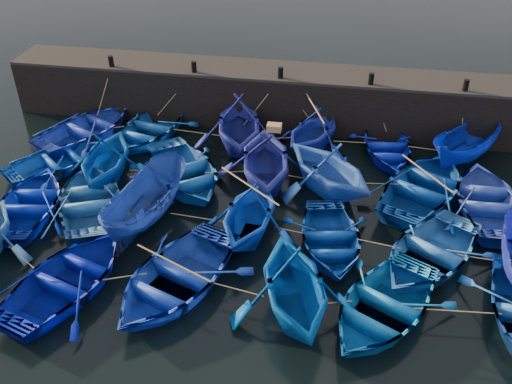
% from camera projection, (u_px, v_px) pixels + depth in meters
% --- Properties ---
extents(ground, '(120.00, 120.00, 0.00)m').
position_uv_depth(ground, '(240.00, 261.00, 19.27)').
color(ground, black).
rests_on(ground, ground).
extents(quay_wall, '(26.00, 2.50, 2.50)m').
position_uv_depth(quay_wall, '(282.00, 98.00, 27.12)').
color(quay_wall, black).
rests_on(quay_wall, ground).
extents(quay_top, '(26.00, 2.50, 0.12)m').
position_uv_depth(quay_top, '(283.00, 72.00, 26.38)').
color(quay_top, black).
rests_on(quay_top, quay_wall).
extents(bollard_0, '(0.24, 0.24, 0.50)m').
position_uv_depth(bollard_0, '(111.00, 61.00, 26.61)').
color(bollard_0, black).
rests_on(bollard_0, quay_top).
extents(bollard_1, '(0.24, 0.24, 0.50)m').
position_uv_depth(bollard_1, '(194.00, 67.00, 26.04)').
color(bollard_1, black).
rests_on(bollard_1, quay_top).
extents(bollard_2, '(0.24, 0.24, 0.50)m').
position_uv_depth(bollard_2, '(281.00, 73.00, 25.47)').
color(bollard_2, black).
rests_on(bollard_2, quay_top).
extents(bollard_3, '(0.24, 0.24, 0.50)m').
position_uv_depth(bollard_3, '(371.00, 79.00, 24.90)').
color(bollard_3, black).
rests_on(bollard_3, quay_top).
extents(bollard_4, '(0.24, 0.24, 0.50)m').
position_uv_depth(bollard_4, '(466.00, 85.00, 24.33)').
color(bollard_4, black).
rests_on(bollard_4, quay_top).
extents(boat_0, '(5.60, 6.21, 1.06)m').
position_uv_depth(boat_0, '(87.00, 128.00, 26.13)').
color(boat_0, '#172E9C').
rests_on(boat_0, ground).
extents(boat_1, '(4.43, 5.49, 1.01)m').
position_uv_depth(boat_1, '(149.00, 128.00, 26.17)').
color(boat_1, '#0E4895').
rests_on(boat_1, ground).
extents(boat_2, '(5.04, 5.55, 2.52)m').
position_uv_depth(boat_2, '(239.00, 123.00, 24.93)').
color(boat_2, navy).
rests_on(boat_2, ground).
extents(boat_3, '(4.70, 4.96, 2.05)m').
position_uv_depth(boat_3, '(313.00, 130.00, 24.91)').
color(boat_3, '#182B9D').
rests_on(boat_3, ground).
extents(boat_4, '(3.66, 4.70, 0.89)m').
position_uv_depth(boat_4, '(387.00, 147.00, 24.84)').
color(boat_4, '#081894').
rests_on(boat_4, ground).
extents(boat_5, '(3.97, 4.45, 1.69)m').
position_uv_depth(boat_5, '(466.00, 147.00, 24.04)').
color(boat_5, '#071FA2').
rests_on(boat_5, ground).
extents(boat_6, '(5.26, 5.43, 0.92)m').
position_uv_depth(boat_6, '(58.00, 160.00, 23.85)').
color(boat_6, '#0A42AD').
rests_on(boat_6, ground).
extents(boat_7, '(3.98, 4.51, 2.22)m').
position_uv_depth(boat_7, '(106.00, 157.00, 22.83)').
color(boat_7, '#024094').
rests_on(boat_7, ground).
extents(boat_8, '(6.06, 6.37, 1.08)m').
position_uv_depth(boat_8, '(184.00, 171.00, 23.01)').
color(boat_8, '#1556AE').
rests_on(boat_8, ground).
extents(boat_9, '(4.92, 5.45, 2.51)m').
position_uv_depth(boat_9, '(266.00, 158.00, 22.45)').
color(boat_9, navy).
rests_on(boat_9, ground).
extents(boat_10, '(5.92, 5.91, 2.36)m').
position_uv_depth(boat_10, '(329.00, 167.00, 22.05)').
color(boat_10, blue).
rests_on(boat_10, ground).
extents(boat_11, '(5.87, 6.59, 1.13)m').
position_uv_depth(boat_11, '(425.00, 186.00, 22.06)').
color(boat_11, navy).
rests_on(boat_11, ground).
extents(boat_12, '(3.69, 5.07, 1.03)m').
position_uv_depth(boat_12, '(489.00, 200.00, 21.35)').
color(boat_12, '#2B45AC').
rests_on(boat_12, ground).
extents(boat_13, '(3.98, 5.07, 0.96)m').
position_uv_depth(boat_13, '(30.00, 203.00, 21.28)').
color(boat_13, '#0520A4').
rests_on(boat_13, ground).
extents(boat_14, '(5.14, 5.91, 1.02)m').
position_uv_depth(boat_14, '(90.00, 199.00, 21.42)').
color(boat_14, '#245C94').
rests_on(boat_14, ground).
extents(boat_15, '(2.79, 5.03, 1.84)m').
position_uv_depth(boat_15, '(146.00, 202.00, 20.54)').
color(boat_15, navy).
rests_on(boat_15, ground).
extents(boat_16, '(3.92, 4.43, 2.17)m').
position_uv_depth(boat_16, '(249.00, 212.00, 19.77)').
color(boat_16, '#083DC1').
rests_on(boat_16, ground).
extents(boat_17, '(3.88, 4.85, 0.90)m').
position_uv_depth(boat_17, '(330.00, 239.00, 19.58)').
color(boat_17, navy).
rests_on(boat_17, ground).
extents(boat_18, '(5.56, 6.01, 1.02)m').
position_uv_depth(boat_18, '(429.00, 252.00, 18.88)').
color(boat_18, '#1F5DB3').
rests_on(boat_18, ground).
extents(boat_21, '(4.94, 5.85, 1.04)m').
position_uv_depth(boat_21, '(68.00, 278.00, 17.83)').
color(boat_21, '#000D86').
rests_on(boat_21, ground).
extents(boat_22, '(5.43, 6.31, 1.10)m').
position_uv_depth(boat_22, '(175.00, 277.00, 17.85)').
color(boat_22, '#1436AF').
rests_on(boat_22, ground).
extents(boat_23, '(5.10, 5.49, 2.37)m').
position_uv_depth(boat_23, '(294.00, 284.00, 16.65)').
color(boat_23, '#00469A').
rests_on(boat_23, ground).
extents(boat_24, '(5.38, 5.97, 1.02)m').
position_uv_depth(boat_24, '(382.00, 306.00, 16.88)').
color(boat_24, '#0C60B2').
rests_on(boat_24, ground).
extents(wooden_crate, '(0.55, 0.40, 0.27)m').
position_uv_depth(wooden_crate, '(274.00, 127.00, 21.63)').
color(wooden_crate, olive).
rests_on(wooden_crate, boat_9).
extents(mooring_ropes, '(16.86, 11.83, 2.10)m').
position_uv_depth(mooring_ropes, '(263.00, 165.00, 22.75)').
color(mooring_ropes, tan).
rests_on(mooring_ropes, ground).
extents(loose_oars, '(10.34, 11.68, 1.13)m').
position_uv_depth(loose_oars, '(299.00, 176.00, 20.67)').
color(loose_oars, '#99724C').
rests_on(loose_oars, ground).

